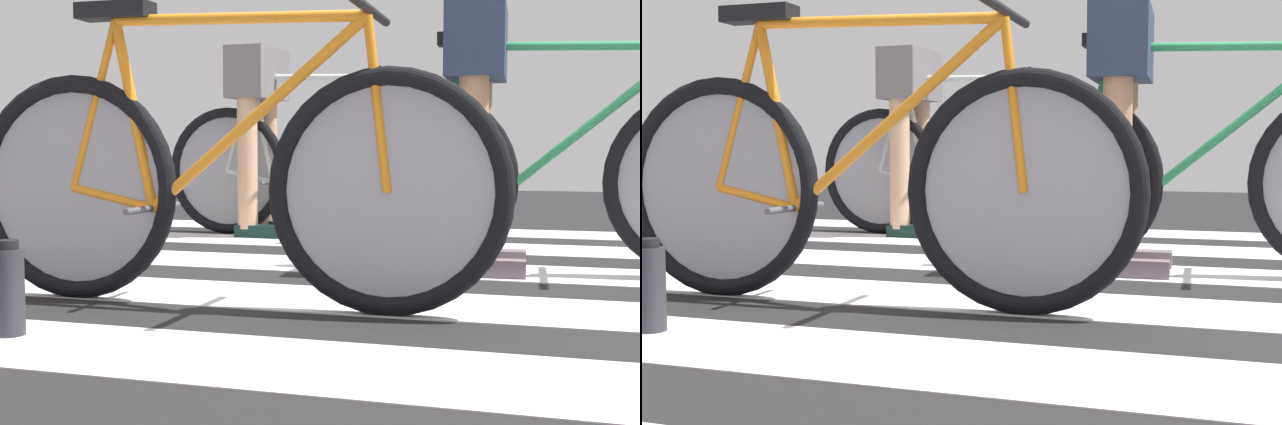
{
  "view_description": "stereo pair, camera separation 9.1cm",
  "coord_description": "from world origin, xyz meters",
  "views": [
    {
      "loc": [
        0.39,
        -2.64,
        0.5
      ],
      "look_at": [
        -0.4,
        -0.02,
        0.29
      ],
      "focal_mm": 45.38,
      "sensor_mm": 36.0,
      "label": 1
    },
    {
      "loc": [
        0.48,
        -2.64,
        0.5
      ],
      "look_at": [
        -0.4,
        -0.02,
        0.29
      ],
      "focal_mm": 45.38,
      "sensor_mm": 36.0,
      "label": 2
    }
  ],
  "objects": [
    {
      "name": "bicycle_3_of_3",
      "position": [
        -0.93,
        1.57,
        0.41
      ],
      "size": [
        1.74,
        0.52,
        0.93
      ],
      "rotation": [
        0.0,
        0.0,
        -0.04
      ],
      "color": "black",
      "rests_on": "ground"
    },
    {
      "name": "cyclist_3_of_3",
      "position": [
        -1.25,
        1.58,
        0.69
      ],
      "size": [
        0.33,
        0.42,
        1.04
      ],
      "rotation": [
        0.0,
        0.0,
        -0.04
      ],
      "color": "tan",
      "rests_on": "ground"
    },
    {
      "name": "bicycle_1_of_3",
      "position": [
        -0.61,
        -0.39,
        0.41
      ],
      "size": [
        1.74,
        0.52,
        0.93
      ],
      "rotation": [
        0.0,
        0.0,
        0.01
      ],
      "color": "black",
      "rests_on": "ground"
    },
    {
      "name": "bicycle_2_of_3",
      "position": [
        0.37,
        0.57,
        0.41
      ],
      "size": [
        1.74,
        0.52,
        0.93
      ],
      "rotation": [
        0.0,
        0.0,
        0.04
      ],
      "color": "black",
      "rests_on": "ground"
    },
    {
      "name": "water_bottle",
      "position": [
        -0.97,
        -0.91,
        0.14
      ],
      "size": [
        0.08,
        0.08,
        0.25
      ],
      "color": "#282A2F",
      "rests_on": "ground"
    },
    {
      "name": "cyclist_2_of_3",
      "position": [
        0.06,
        0.56,
        0.69
      ],
      "size": [
        0.33,
        0.42,
        1.03
      ],
      "rotation": [
        0.0,
        0.0,
        0.04
      ],
      "color": "#A87A5B",
      "rests_on": "ground"
    },
    {
      "name": "crosswalk_markings",
      "position": [
        -0.05,
        -0.2,
        0.02
      ],
      "size": [
        5.43,
        4.98,
        0.0
      ],
      "color": "silver",
      "rests_on": "ground"
    },
    {
      "name": "ground",
      "position": [
        0.0,
        0.0,
        0.01
      ],
      "size": [
        18.0,
        14.0,
        0.02
      ],
      "color": "black"
    }
  ]
}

